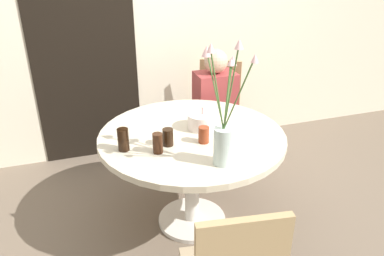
% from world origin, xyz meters
% --- Properties ---
extents(ground_plane, '(16.00, 16.00, 0.00)m').
position_xyz_m(ground_plane, '(0.00, 0.00, 0.00)').
color(ground_plane, '#6B5B4C').
extents(wall_back, '(8.00, 0.05, 2.60)m').
position_xyz_m(wall_back, '(0.00, 1.27, 1.30)').
color(wall_back, beige).
rests_on(wall_back, ground_plane).
extents(doorway_panel, '(0.90, 0.01, 2.05)m').
position_xyz_m(doorway_panel, '(-0.57, 1.24, 1.02)').
color(doorway_panel, black).
rests_on(doorway_panel, ground_plane).
extents(dining_table, '(1.23, 1.23, 0.72)m').
position_xyz_m(dining_table, '(0.00, 0.00, 0.60)').
color(dining_table, beige).
rests_on(dining_table, ground_plane).
extents(chair_far_back, '(0.55, 0.55, 0.92)m').
position_xyz_m(chair_far_back, '(0.53, 0.86, 0.52)').
color(chair_far_back, '#9E896B').
rests_on(chair_far_back, ground_plane).
extents(birthday_cake, '(0.19, 0.19, 0.15)m').
position_xyz_m(birthday_cake, '(0.09, 0.06, 0.77)').
color(birthday_cake, white).
rests_on(birthday_cake, dining_table).
extents(flower_vase, '(0.20, 0.36, 0.72)m').
position_xyz_m(flower_vase, '(0.05, -0.41, 0.93)').
color(flower_vase, '#B2C6C1').
rests_on(flower_vase, dining_table).
extents(side_plate, '(0.17, 0.17, 0.01)m').
position_xyz_m(side_plate, '(0.17, 0.28, 0.73)').
color(side_plate, silver).
rests_on(side_plate, dining_table).
extents(drink_glass_0, '(0.07, 0.07, 0.11)m').
position_xyz_m(drink_glass_0, '(-0.19, -0.11, 0.78)').
color(drink_glass_0, black).
rests_on(drink_glass_0, dining_table).
extents(drink_glass_1, '(0.07, 0.07, 0.14)m').
position_xyz_m(drink_glass_1, '(-0.46, -0.08, 0.79)').
color(drink_glass_1, black).
rests_on(drink_glass_1, dining_table).
extents(drink_glass_2, '(0.06, 0.06, 0.12)m').
position_xyz_m(drink_glass_2, '(-0.27, -0.18, 0.78)').
color(drink_glass_2, '#33190C').
rests_on(drink_glass_2, dining_table).
extents(drink_glass_3, '(0.07, 0.07, 0.10)m').
position_xyz_m(drink_glass_3, '(0.03, -0.14, 0.77)').
color(drink_glass_3, maroon).
rests_on(drink_glass_3, dining_table).
extents(person_guest, '(0.34, 0.24, 1.08)m').
position_xyz_m(person_guest, '(0.45, 0.73, 0.50)').
color(person_guest, '#383333').
rests_on(person_guest, ground_plane).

